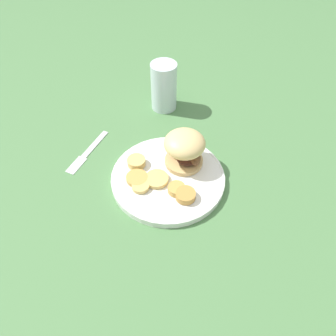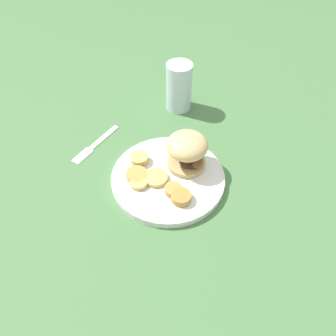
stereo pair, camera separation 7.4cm
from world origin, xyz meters
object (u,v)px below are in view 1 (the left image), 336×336
(dinner_plate, at_px, (168,178))
(drinking_glass, at_px, (164,87))
(sandwich, at_px, (185,147))
(fork, at_px, (88,152))

(dinner_plate, bearing_deg, drinking_glass, -118.45)
(dinner_plate, bearing_deg, sandwich, -162.91)
(sandwich, relative_size, fork, 0.73)
(fork, bearing_deg, sandwich, 137.29)
(sandwich, bearing_deg, drinking_glass, -109.17)
(dinner_plate, relative_size, drinking_glass, 1.93)
(dinner_plate, relative_size, fork, 1.80)
(fork, bearing_deg, drinking_glass, -166.09)
(dinner_plate, height_order, fork, dinner_plate)
(fork, xyz_separation_m, drinking_glass, (-0.26, -0.07, 0.07))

